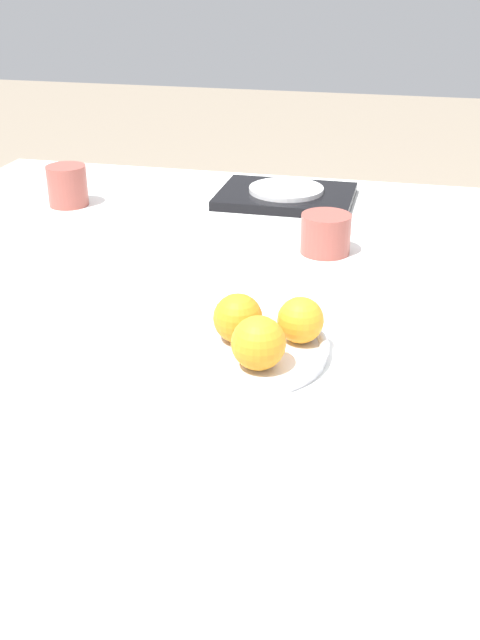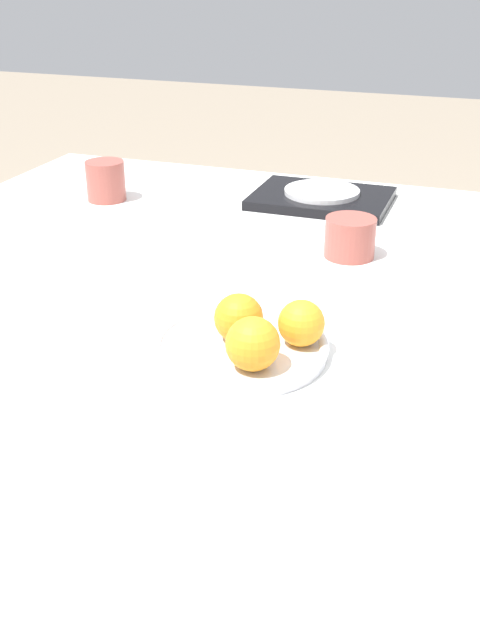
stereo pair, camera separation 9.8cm
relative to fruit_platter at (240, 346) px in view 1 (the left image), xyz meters
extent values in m
plane|color=gray|center=(-0.13, 0.35, -0.74)|extent=(12.00, 12.00, 0.00)
cube|color=white|center=(-0.13, 0.35, -0.37)|extent=(1.33, 1.04, 0.72)
cylinder|color=silver|center=(0.00, 0.00, 0.00)|extent=(0.23, 0.23, 0.02)
torus|color=silver|center=(0.00, 0.00, 0.00)|extent=(0.24, 0.24, 0.01)
sphere|color=orange|center=(0.00, 0.01, 0.04)|extent=(0.07, 0.07, 0.07)
sphere|color=orange|center=(0.04, -0.06, 0.04)|extent=(0.07, 0.07, 0.07)
sphere|color=orange|center=(0.08, 0.03, 0.03)|extent=(0.06, 0.06, 0.06)
cube|color=black|center=(-0.06, 0.68, 0.00)|extent=(0.28, 0.21, 0.02)
cylinder|color=white|center=(-0.06, 0.68, 0.01)|extent=(0.16, 0.16, 0.01)
cylinder|color=#9E4C42|center=(-0.50, 0.55, 0.03)|extent=(0.08, 0.08, 0.08)
cylinder|color=#9E4C42|center=(0.06, 0.40, 0.02)|extent=(0.09, 0.09, 0.07)
camera|label=1|loc=(0.20, -0.85, 0.47)|focal=42.00mm
camera|label=2|loc=(0.29, -0.82, 0.47)|focal=42.00mm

